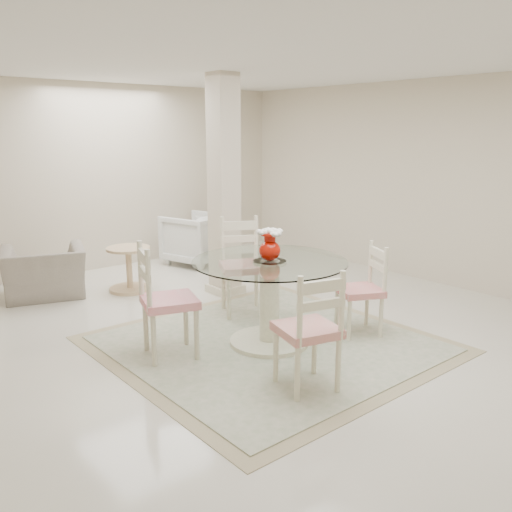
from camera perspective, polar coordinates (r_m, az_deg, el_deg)
ground at (r=5.74m, az=0.58°, el=-7.66°), size 7.00×7.00×0.00m
room_shell at (r=5.37m, az=0.63°, el=11.19°), size 6.02×7.02×2.71m
column at (r=6.73m, az=-3.39°, el=7.25°), size 0.30×0.30×2.70m
area_rug at (r=5.34m, az=1.40°, el=-9.22°), size 2.90×2.90×0.02m
dining_table at (r=5.19m, az=1.42°, el=-4.91°), size 1.46×1.46×0.84m
red_vase at (r=5.04m, az=1.51°, el=1.29°), size 0.23×0.22×0.31m
dining_chair_east at (r=5.55m, az=11.49°, el=-2.79°), size 0.55×0.55×1.03m
dining_chair_north at (r=6.09m, az=-1.53°, el=-0.24°), size 0.65×0.65×1.20m
dining_chair_west at (r=4.92m, az=-9.99°, el=-3.84°), size 0.59×0.59×1.17m
dining_chair_south at (r=4.24m, az=5.91°, el=-6.97°), size 0.55×0.55×1.11m
recliner_taupe at (r=7.22m, az=-21.39°, el=-1.61°), size 1.18×1.10×0.63m
armchair_white at (r=8.44m, az=-6.26°, el=1.83°), size 1.04×1.06×0.79m
side_table at (r=7.17m, az=-13.19°, el=-1.51°), size 0.55×0.55×0.57m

